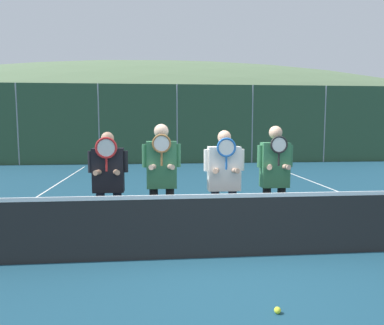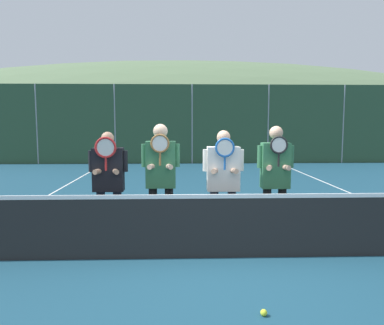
{
  "view_description": "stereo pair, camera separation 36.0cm",
  "coord_description": "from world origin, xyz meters",
  "px_view_note": "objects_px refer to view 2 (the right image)",
  "views": [
    {
      "loc": [
        -0.95,
        -5.02,
        1.9
      ],
      "look_at": [
        -0.39,
        0.84,
        1.25
      ],
      "focal_mm": 35.0,
      "sensor_mm": 36.0,
      "label": 1
    },
    {
      "loc": [
        -0.59,
        -5.05,
        1.9
      ],
      "look_at": [
        -0.39,
        0.84,
        1.25
      ],
      "focal_mm": 35.0,
      "sensor_mm": 36.0,
      "label": 2
    }
  ],
  "objects_px": {
    "car_center": "(263,140)",
    "tennis_ball_on_court": "(264,313)",
    "player_leftmost": "(108,179)",
    "player_center_right": "(223,177)",
    "car_left_of_center": "(164,142)",
    "car_far_left": "(60,140)",
    "player_center_left": "(161,174)",
    "player_rightmost": "(275,175)"
  },
  "relations": [
    {
      "from": "player_leftmost",
      "to": "player_center_right",
      "type": "bearing_deg",
      "value": -2.72
    },
    {
      "from": "car_center",
      "to": "player_center_right",
      "type": "bearing_deg",
      "value": -105.03
    },
    {
      "from": "player_leftmost",
      "to": "car_left_of_center",
      "type": "bearing_deg",
      "value": 88.74
    },
    {
      "from": "player_leftmost",
      "to": "car_far_left",
      "type": "xyz_separation_m",
      "value": [
        -5.13,
        13.96,
        -0.09
      ]
    },
    {
      "from": "player_leftmost",
      "to": "player_center_right",
      "type": "xyz_separation_m",
      "value": [
        1.75,
        -0.08,
        0.02
      ]
    },
    {
      "from": "player_center_right",
      "to": "tennis_ball_on_court",
      "type": "relative_size",
      "value": 25.99
    },
    {
      "from": "tennis_ball_on_court",
      "to": "player_center_right",
      "type": "bearing_deg",
      "value": 94.07
    },
    {
      "from": "car_center",
      "to": "tennis_ball_on_court",
      "type": "bearing_deg",
      "value": -102.62
    },
    {
      "from": "player_center_left",
      "to": "tennis_ball_on_court",
      "type": "xyz_separation_m",
      "value": [
        1.11,
        -2.2,
        -1.07
      ]
    },
    {
      "from": "car_far_left",
      "to": "car_left_of_center",
      "type": "distance_m",
      "value": 5.44
    },
    {
      "from": "player_leftmost",
      "to": "player_center_right",
      "type": "relative_size",
      "value": 0.99
    },
    {
      "from": "player_center_left",
      "to": "car_far_left",
      "type": "height_order",
      "value": "player_center_left"
    },
    {
      "from": "car_left_of_center",
      "to": "car_center",
      "type": "bearing_deg",
      "value": 2.91
    },
    {
      "from": "player_center_left",
      "to": "car_left_of_center",
      "type": "distance_m",
      "value": 14.01
    },
    {
      "from": "player_rightmost",
      "to": "player_center_right",
      "type": "bearing_deg",
      "value": -178.01
    },
    {
      "from": "car_far_left",
      "to": "car_left_of_center",
      "type": "relative_size",
      "value": 0.96
    },
    {
      "from": "player_leftmost",
      "to": "car_far_left",
      "type": "relative_size",
      "value": 0.39
    },
    {
      "from": "player_leftmost",
      "to": "player_center_right",
      "type": "distance_m",
      "value": 1.76
    },
    {
      "from": "player_center_right",
      "to": "player_rightmost",
      "type": "relative_size",
      "value": 0.96
    },
    {
      "from": "player_rightmost",
      "to": "car_left_of_center",
      "type": "xyz_separation_m",
      "value": [
        -2.25,
        14.02,
        -0.22
      ]
    },
    {
      "from": "player_center_right",
      "to": "car_center",
      "type": "xyz_separation_m",
      "value": [
        3.84,
        14.32,
        -0.12
      ]
    },
    {
      "from": "car_left_of_center",
      "to": "tennis_ball_on_court",
      "type": "xyz_separation_m",
      "value": [
        1.6,
        -16.21,
        -0.82
      ]
    },
    {
      "from": "player_center_left",
      "to": "tennis_ball_on_court",
      "type": "height_order",
      "value": "player_center_left"
    },
    {
      "from": "player_center_left",
      "to": "car_far_left",
      "type": "bearing_deg",
      "value": 112.95
    },
    {
      "from": "player_center_right",
      "to": "player_rightmost",
      "type": "height_order",
      "value": "player_rightmost"
    },
    {
      "from": "car_far_left",
      "to": "car_center",
      "type": "bearing_deg",
      "value": 1.43
    },
    {
      "from": "car_center",
      "to": "player_leftmost",
      "type": "bearing_deg",
      "value": -111.47
    },
    {
      "from": "player_center_left",
      "to": "player_center_right",
      "type": "relative_size",
      "value": 1.05
    },
    {
      "from": "car_center",
      "to": "tennis_ball_on_court",
      "type": "xyz_separation_m",
      "value": [
        -3.69,
        -16.47,
        -0.9
      ]
    },
    {
      "from": "player_rightmost",
      "to": "tennis_ball_on_court",
      "type": "xyz_separation_m",
      "value": [
        -0.65,
        -2.19,
        -1.04
      ]
    },
    {
      "from": "player_center_left",
      "to": "player_center_right",
      "type": "height_order",
      "value": "player_center_left"
    },
    {
      "from": "player_center_left",
      "to": "car_center",
      "type": "bearing_deg",
      "value": 71.43
    },
    {
      "from": "tennis_ball_on_court",
      "to": "player_center_left",
      "type": "bearing_deg",
      "value": 116.65
    },
    {
      "from": "player_leftmost",
      "to": "car_center",
      "type": "height_order",
      "value": "car_center"
    },
    {
      "from": "player_center_right",
      "to": "tennis_ball_on_court",
      "type": "distance_m",
      "value": 2.39
    },
    {
      "from": "player_leftmost",
      "to": "tennis_ball_on_court",
      "type": "bearing_deg",
      "value": -49.62
    },
    {
      "from": "car_far_left",
      "to": "player_center_right",
      "type": "bearing_deg",
      "value": -63.9
    },
    {
      "from": "player_center_left",
      "to": "car_left_of_center",
      "type": "height_order",
      "value": "player_center_left"
    },
    {
      "from": "player_leftmost",
      "to": "car_center",
      "type": "bearing_deg",
      "value": 68.53
    },
    {
      "from": "player_center_right",
      "to": "car_left_of_center",
      "type": "height_order",
      "value": "player_center_right"
    },
    {
      "from": "car_left_of_center",
      "to": "player_center_right",
      "type": "bearing_deg",
      "value": -84.12
    },
    {
      "from": "player_rightmost",
      "to": "car_center",
      "type": "xyz_separation_m",
      "value": [
        3.04,
        14.29,
        -0.14
      ]
    }
  ]
}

